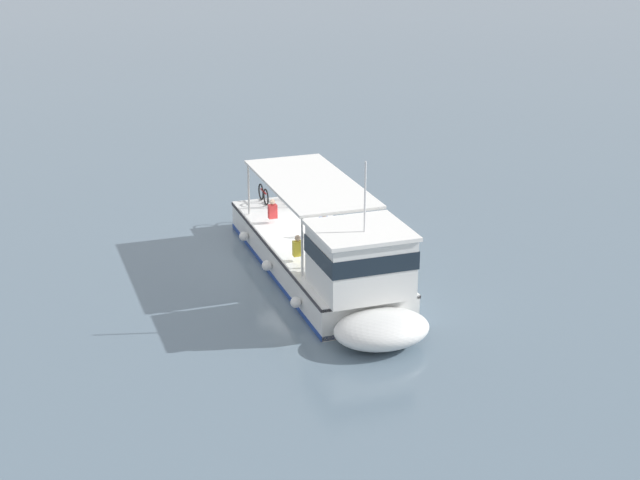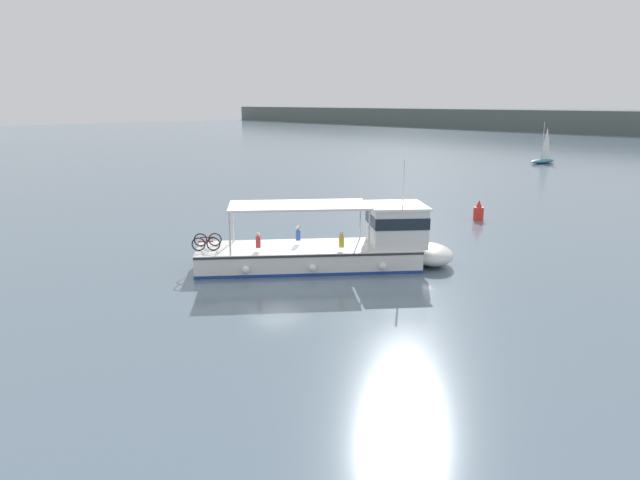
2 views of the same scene
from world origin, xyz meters
TOP-DOWN VIEW (x-y plane):
  - ground_plane at (0.00, 0.00)m, footprint 400.00×400.00m
  - ferry_main at (1.76, 2.65)m, footprint 9.93×12.13m

SIDE VIEW (x-z plane):
  - ground_plane at x=0.00m, z-range 0.00..0.00m
  - ferry_main at x=1.76m, z-range -1.64..3.68m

